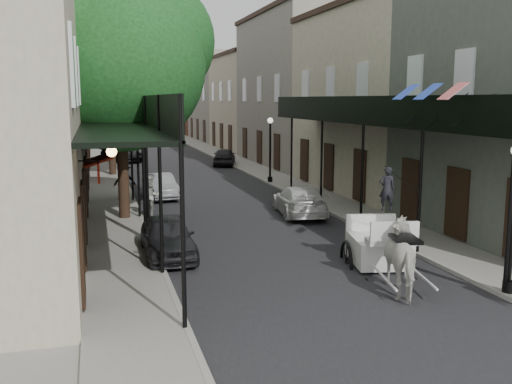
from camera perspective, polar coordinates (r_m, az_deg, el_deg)
ground at (r=15.34m, az=6.81°, el=-9.36°), size 140.00×140.00×0.00m
road at (r=34.22m, az=-6.16°, el=1.03°), size 8.00×90.00×0.01m
sidewalk_left at (r=33.74m, az=-14.56°, el=0.76°), size 2.20×90.00×0.12m
sidewalk_right at (r=35.39m, az=1.84°, el=1.44°), size 2.20×90.00×0.12m
building_row_left at (r=43.49m, az=-20.00°, el=9.21°), size 5.00×80.00×10.50m
building_row_right at (r=45.68m, az=2.37°, el=9.73°), size 5.00×80.00×10.50m
gallery_left at (r=20.41m, az=-13.46°, el=6.69°), size 2.20×18.05×4.88m
gallery_right at (r=22.92m, az=11.40°, el=7.01°), size 2.20×18.05×4.88m
tree_near at (r=23.67m, az=-12.58°, el=12.94°), size 7.31×6.80×9.63m
tree_far at (r=37.61m, az=-13.92°, el=10.46°), size 6.45×6.00×8.61m
lamppost_left at (r=19.66m, az=-11.11°, el=0.81°), size 0.32×0.32×3.71m
lamppost_right_far at (r=33.00m, az=1.42°, el=4.35°), size 0.32×0.32×3.71m
horse at (r=15.01m, az=14.77°, el=-6.40°), size 1.41×2.32×1.82m
carriage at (r=17.57m, az=11.86°, el=-3.08°), size 2.19×2.94×3.05m
pedestrian_walking at (r=23.92m, az=-10.43°, el=-0.48°), size 1.06×0.96×1.79m
pedestrian_sidewalk_left at (r=28.59m, az=-13.00°, el=1.13°), size 1.10×0.66×1.66m
car_left_near at (r=18.02m, az=-8.84°, el=-4.43°), size 1.57×3.83×1.30m
car_left_mid at (r=28.77m, az=-9.56°, el=0.59°), size 1.61×3.75×1.20m
car_left_far at (r=45.97m, az=-13.24°, el=3.71°), size 3.45×4.90×1.24m
car_right_near at (r=24.25m, az=4.34°, el=-0.86°), size 2.30×4.51×1.25m
car_right_far at (r=42.51m, az=-3.19°, el=3.56°), size 2.53×4.12×1.31m
trash_bags at (r=20.69m, az=14.30°, el=-3.54°), size 0.96×1.11×0.59m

